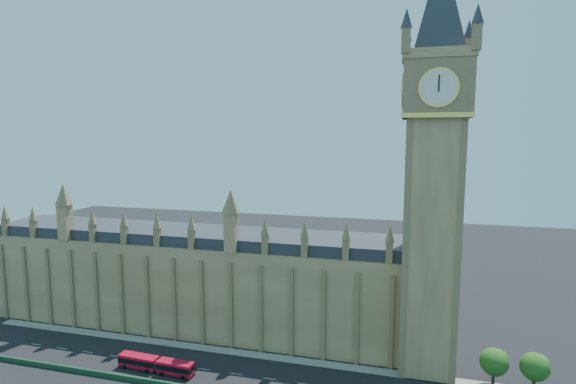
# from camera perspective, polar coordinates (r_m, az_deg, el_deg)

# --- Properties ---
(ground) EXTENTS (400.00, 400.00, 0.00)m
(ground) POSITION_cam_1_polar(r_m,az_deg,el_deg) (110.47, -4.50, -22.30)
(ground) COLOR black
(ground) RESTS_ON ground
(palace_westminster) EXTENTS (120.00, 20.00, 28.00)m
(palace_westminster) POSITION_cam_1_polar(r_m,az_deg,el_deg) (132.64, -11.72, -10.70)
(palace_westminster) COLOR olive
(palace_westminster) RESTS_ON ground
(elizabeth_tower) EXTENTS (20.59, 20.59, 105.00)m
(elizabeth_tower) POSITION_cam_1_polar(r_m,az_deg,el_deg) (104.48, 18.15, 6.96)
(elizabeth_tower) COLOR olive
(elizabeth_tower) RESTS_ON ground
(kerb_north) EXTENTS (160.00, 3.00, 0.16)m
(kerb_north) POSITION_cam_1_polar(r_m,az_deg,el_deg) (118.32, -2.87, -20.10)
(kerb_north) COLOR gray
(kerb_north) RESTS_ON ground
(tree_east_near) EXTENTS (6.00, 6.00, 8.50)m
(tree_east_near) POSITION_cam_1_polar(r_m,az_deg,el_deg) (113.43, 24.81, -18.93)
(tree_east_near) COLOR #382619
(tree_east_near) RESTS_ON ground
(tree_east_far) EXTENTS (6.00, 6.00, 8.50)m
(tree_east_far) POSITION_cam_1_polar(r_m,az_deg,el_deg) (115.09, 28.96, -18.79)
(tree_east_far) COLOR #382619
(tree_east_far) RESTS_ON ground
(red_bus) EXTENTS (19.04, 3.80, 3.22)m
(red_bus) POSITION_cam_1_polar(r_m,az_deg,el_deg) (115.33, -16.44, -20.28)
(red_bus) COLOR red
(red_bus) RESTS_ON ground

